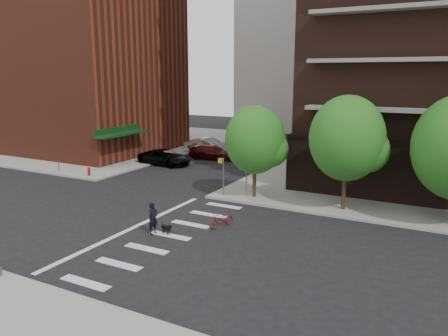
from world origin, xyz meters
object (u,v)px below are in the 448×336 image
(parked_car_black, at_px, (165,157))
(parked_car_silver, at_px, (209,146))
(scooter, at_px, (221,220))
(parked_car_maroon, at_px, (212,152))
(fire_hydrant, at_px, (89,171))
(dog_walker, at_px, (153,218))

(parked_car_black, bearing_deg, parked_car_silver, -4.57)
(scooter, bearing_deg, parked_car_maroon, 143.21)
(fire_hydrant, height_order, parked_car_silver, parked_car_silver)
(parked_car_silver, bearing_deg, scooter, -145.36)
(parked_car_black, bearing_deg, fire_hydrant, 164.10)
(fire_hydrant, distance_m, dog_walker, 14.88)
(parked_car_maroon, height_order, parked_car_silver, parked_car_silver)
(fire_hydrant, relative_size, parked_car_silver, 0.14)
(parked_car_black, distance_m, parked_car_silver, 6.70)
(dog_walker, bearing_deg, scooter, -36.79)
(parked_car_silver, distance_m, dog_walker, 23.63)
(parked_car_maroon, bearing_deg, dog_walker, -164.66)
(parked_car_black, distance_m, scooter, 17.92)
(parked_car_silver, relative_size, dog_walker, 3.04)
(parked_car_black, bearing_deg, dog_walker, -143.21)
(fire_hydrant, xyz_separation_m, parked_car_silver, (3.35, 13.79, 0.31))
(parked_car_maroon, bearing_deg, fire_hydrant, 151.16)
(parked_car_black, xyz_separation_m, scooter, (12.79, -12.55, -0.28))
(fire_hydrant, relative_size, scooter, 0.45)
(parked_car_black, relative_size, dog_walker, 2.99)
(fire_hydrant, height_order, dog_walker, dog_walker)
(parked_car_black, relative_size, parked_car_maroon, 1.08)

